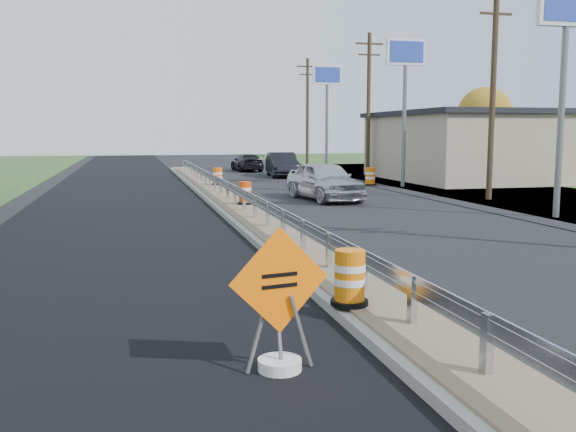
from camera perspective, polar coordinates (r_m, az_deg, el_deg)
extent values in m
plane|color=black|center=(17.02, -0.41, -2.59)|extent=(140.00, 140.00, 0.00)
cube|color=black|center=(26.48, -14.85, 0.77)|extent=(7.20, 120.00, 0.01)
cube|color=gray|center=(24.78, -4.71, 0.75)|extent=(1.60, 55.00, 0.18)
cube|color=brown|center=(24.77, -4.71, 1.02)|extent=(1.25, 55.00, 0.05)
cube|color=silver|center=(7.78, 17.27, -10.76)|extent=(0.10, 0.15, 0.70)
cube|color=silver|center=(9.48, 10.99, -7.28)|extent=(0.10, 0.15, 0.70)
cube|color=silver|center=(11.27, 6.72, -4.83)|extent=(0.10, 0.15, 0.70)
cube|color=silver|center=(13.12, 3.66, -3.05)|extent=(0.10, 0.15, 0.70)
cube|color=silver|center=(15.02, 1.37, -1.70)|extent=(0.10, 0.15, 0.70)
cube|color=silver|center=(16.93, -0.41, -0.66)|extent=(0.10, 0.15, 0.70)
cube|color=silver|center=(18.87, -1.82, 0.17)|extent=(0.10, 0.15, 0.70)
cube|color=silver|center=(20.81, -2.97, 0.85)|extent=(0.10, 0.15, 0.70)
cube|color=silver|center=(22.77, -3.92, 1.41)|extent=(0.10, 0.15, 0.70)
cube|color=silver|center=(24.73, -4.72, 1.88)|extent=(0.10, 0.15, 0.70)
cube|color=silver|center=(26.70, -5.40, 2.28)|extent=(0.10, 0.15, 0.70)
cube|color=silver|center=(28.67, -5.99, 2.63)|extent=(0.10, 0.15, 0.70)
cube|color=silver|center=(30.65, -6.51, 2.93)|extent=(0.10, 0.15, 0.70)
cube|color=silver|center=(32.63, -6.96, 3.19)|extent=(0.10, 0.15, 0.70)
cube|color=silver|center=(34.61, -7.36, 3.43)|extent=(0.10, 0.15, 0.70)
cube|color=silver|center=(36.59, -7.71, 3.64)|extent=(0.10, 0.15, 0.70)
cube|color=silver|center=(38.58, -8.03, 3.82)|extent=(0.10, 0.15, 0.70)
cube|color=silver|center=(40.56, -8.32, 3.99)|extent=(0.10, 0.15, 0.70)
cube|color=silver|center=(42.55, -8.59, 4.15)|extent=(0.10, 0.15, 0.70)
cube|color=silver|center=(44.54, -8.83, 4.28)|extent=(0.10, 0.15, 0.70)
cube|color=silver|center=(46.53, -9.04, 4.41)|extent=(0.10, 0.15, 0.70)
cube|color=silver|center=(48.52, -9.24, 4.53)|extent=(0.10, 0.15, 0.70)
cube|color=silver|center=(25.70, -5.08, 2.53)|extent=(0.04, 46.00, 0.34)
cube|color=silver|center=(25.70, -5.08, 2.36)|extent=(0.06, 46.00, 0.03)
cube|color=silver|center=(25.69, -5.08, 2.71)|extent=(0.06, 46.00, 0.03)
cube|color=tan|center=(44.03, 20.70, 5.71)|extent=(18.00, 12.00, 4.00)
cube|color=black|center=(44.03, 20.83, 8.47)|extent=(18.50, 12.50, 0.30)
cube|color=black|center=(39.67, 9.91, 5.36)|extent=(0.08, 7.20, 2.20)
cylinder|color=slate|center=(24.08, 23.10, 7.89)|extent=(0.22, 0.22, 6.80)
cube|color=white|center=(24.45, 23.57, 16.81)|extent=(2.20, 0.25, 1.40)
cube|color=#263FB2|center=(24.45, 23.57, 16.81)|extent=(1.90, 0.30, 1.10)
cylinder|color=slate|center=(35.37, 10.28, 8.03)|extent=(0.22, 0.22, 6.80)
cube|color=white|center=(35.62, 10.43, 14.15)|extent=(2.20, 0.25, 1.40)
cube|color=#263FB2|center=(35.62, 10.43, 14.15)|extent=(1.90, 0.30, 1.10)
cylinder|color=slate|center=(48.49, 3.47, 7.94)|extent=(0.22, 0.22, 6.80)
cube|color=white|center=(48.67, 3.50, 12.42)|extent=(2.20, 0.25, 1.40)
cube|color=#263FB2|center=(48.67, 3.50, 12.42)|extent=(1.90, 0.30, 1.10)
cylinder|color=#473523|center=(29.67, 17.75, 10.45)|extent=(0.26, 0.26, 9.40)
cube|color=#473523|center=(30.04, 18.01, 16.74)|extent=(1.50, 0.10, 0.10)
cylinder|color=#473523|center=(43.18, 7.16, 9.69)|extent=(0.26, 0.26, 9.40)
cube|color=#473523|center=(43.52, 7.25, 14.96)|extent=(1.90, 0.12, 0.12)
cube|color=#473523|center=(43.44, 7.24, 14.04)|extent=(1.50, 0.10, 0.10)
cylinder|color=#473523|center=(57.43, 1.74, 9.17)|extent=(0.26, 0.26, 9.40)
cube|color=#473523|center=(57.69, 1.76, 13.14)|extent=(1.90, 0.12, 0.12)
cube|color=#473523|center=(57.63, 1.75, 12.45)|extent=(1.50, 0.10, 0.10)
cylinder|color=#473523|center=(58.53, 16.97, 5.73)|extent=(0.36, 0.36, 3.08)
sphere|color=#AD8025|center=(58.54, 17.08, 8.67)|extent=(4.62, 4.62, 4.62)
cylinder|color=white|center=(8.23, -0.75, -13.11)|extent=(0.55, 0.55, 0.16)
cube|color=slate|center=(8.03, -2.70, -10.49)|extent=(0.33, 0.10, 0.96)
cube|color=slate|center=(8.15, 1.17, -10.22)|extent=(0.33, 0.10, 0.96)
cube|color=slate|center=(8.13, -0.83, -10.26)|extent=(0.09, 0.25, 0.97)
cube|color=#FF6505|center=(7.91, -0.76, -5.73)|extent=(1.31, 0.29, 1.33)
cube|color=black|center=(7.87, -0.72, -5.27)|extent=(0.47, 0.10, 0.05)
cube|color=black|center=(7.91, -0.72, -6.25)|extent=(0.47, 0.10, 0.05)
cylinder|color=black|center=(10.39, 5.48, -7.64)|extent=(0.61, 0.61, 0.08)
cylinder|color=orange|center=(10.28, 5.50, -5.35)|extent=(0.49, 0.49, 0.85)
cylinder|color=white|center=(10.25, 5.51, -4.57)|extent=(0.50, 0.50, 0.11)
cylinder|color=white|center=(10.30, 5.50, -5.79)|extent=(0.50, 0.50, 0.11)
cylinder|color=black|center=(24.64, -3.82, 1.14)|extent=(0.59, 0.59, 0.08)
cylinder|color=#EA3B09|center=(24.60, -3.83, 2.10)|extent=(0.47, 0.47, 0.83)
cylinder|color=white|center=(24.58, -3.83, 2.42)|extent=(0.49, 0.49, 0.11)
cylinder|color=white|center=(24.60, -3.83, 1.92)|extent=(0.49, 0.49, 0.11)
cylinder|color=black|center=(33.87, -6.26, 2.83)|extent=(0.61, 0.61, 0.08)
cylinder|color=#FC5D0A|center=(33.83, -6.27, 3.55)|extent=(0.49, 0.49, 0.85)
cylinder|color=white|center=(33.82, -6.27, 3.80)|extent=(0.50, 0.50, 0.11)
cylinder|color=white|center=(33.84, -6.27, 3.42)|extent=(0.50, 0.50, 0.11)
cylinder|color=black|center=(36.39, 7.31, 2.78)|extent=(0.69, 0.69, 0.09)
cylinder|color=orange|center=(36.36, 7.32, 3.54)|extent=(0.55, 0.55, 0.96)
cylinder|color=white|center=(36.35, 7.32, 3.79)|extent=(0.57, 0.57, 0.13)
cylinder|color=white|center=(36.36, 7.32, 3.39)|extent=(0.57, 0.57, 0.13)
cylinder|color=black|center=(44.99, 0.21, 3.71)|extent=(0.53, 0.53, 0.07)
cylinder|color=#E54709|center=(44.97, 0.21, 4.18)|extent=(0.43, 0.43, 0.74)
cylinder|color=white|center=(44.96, 0.21, 4.34)|extent=(0.44, 0.44, 0.10)
cylinder|color=white|center=(44.97, 0.21, 4.09)|extent=(0.44, 0.44, 0.10)
imported|color=silver|center=(28.29, 3.27, 3.16)|extent=(2.66, 5.25, 1.72)
imported|color=black|center=(43.26, -0.53, 4.59)|extent=(2.16, 5.08, 1.63)
imported|color=black|center=(49.65, -3.65, 4.77)|extent=(2.05, 4.64, 1.32)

